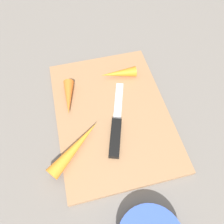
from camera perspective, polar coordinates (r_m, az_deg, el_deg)
ground_plane at (r=0.52m, az=0.00°, el=-0.68°), size 1.40×1.40×0.00m
cutting_board at (r=0.52m, az=0.00°, el=-0.35°), size 0.36×0.26×0.01m
knife at (r=0.48m, az=1.02°, el=-5.35°), size 0.20×0.08×0.01m
carrot_medium at (r=0.53m, az=-11.28°, el=3.75°), size 0.10×0.04×0.03m
carrot_longest at (r=0.46m, az=-9.49°, el=-9.04°), size 0.11×0.13×0.03m
carrot_shortest at (r=0.57m, az=1.70°, el=10.06°), size 0.03×0.09×0.03m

